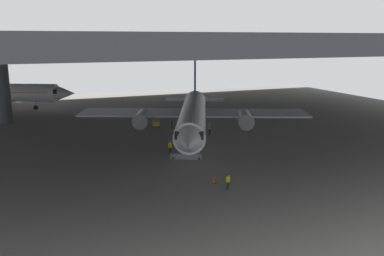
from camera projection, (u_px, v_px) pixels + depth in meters
name	position (u px, v px, depth m)	size (l,w,h in m)	color
ground_plane	(195.00, 139.00, 57.98)	(110.00, 110.00, 0.00)	gray
hangar_structure	(164.00, 41.00, 67.50)	(121.00, 99.00, 14.30)	#4C4F54
airplane_main	(193.00, 115.00, 57.70)	(33.84, 33.84, 11.18)	white
boarding_stairs	(186.00, 152.00, 48.66)	(4.35, 2.93, 4.60)	slate
crew_worker_near_nose	(228.00, 181.00, 38.34)	(0.51, 0.35, 1.56)	#232838
crew_worker_by_stairs	(170.00, 147.00, 50.27)	(0.54, 0.29, 1.66)	#232838
traffic_cone_orange	(214.00, 180.00, 40.28)	(0.36, 0.36, 0.60)	black
baggage_tug	(156.00, 123.00, 66.35)	(1.79, 2.45, 0.90)	yellow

